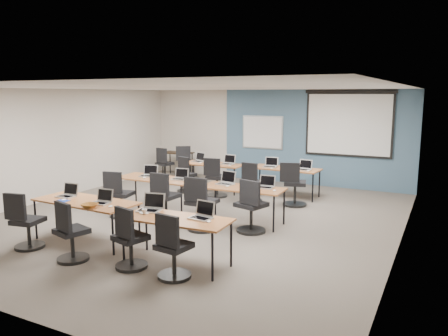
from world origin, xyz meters
The scene contains 57 objects.
floor centered at (0.00, 0.00, 0.00)m, with size 8.00×9.00×0.02m, color #6B6354.
ceiling centered at (0.00, 0.00, 2.70)m, with size 8.00×9.00×0.02m, color white.
wall_back centered at (0.00, 4.50, 1.35)m, with size 8.00×0.04×2.70m, color beige.
wall_left centered at (-4.00, 0.00, 1.35)m, with size 0.04×9.00×2.70m, color beige.
wall_right centered at (4.00, 0.00, 1.35)m, with size 0.04×9.00×2.70m, color beige.
blue_accent_panel centered at (1.25, 4.47, 1.35)m, with size 5.50×0.04×2.70m, color #3D5977.
whiteboard centered at (-0.30, 4.43, 1.45)m, with size 1.28×0.03×0.98m.
projector_screen centered at (2.20, 4.41, 1.89)m, with size 2.40×0.10×1.82m.
training_table_front_left centered at (-0.95, -2.11, 0.69)m, with size 1.90×0.79×0.73m.
training_table_front_right centered at (1.06, -2.30, 0.68)m, with size 1.69×0.70×0.73m.
training_table_mid_left centered at (-1.09, 0.18, 0.69)m, with size 1.82×0.76×0.73m.
training_table_mid_right centered at (1.04, 0.14, 0.68)m, with size 1.67×0.70×0.73m.
training_table_back_left centered at (-0.94, 2.53, 0.68)m, with size 1.68×0.70×0.73m.
training_table_back_right centered at (1.01, 2.75, 0.68)m, with size 1.74×0.72×0.73m.
laptop_0 centered at (-1.46, -2.03, 0.79)m, with size 0.31×0.27×0.24m.
mouse_0 centered at (-1.30, -2.27, 0.74)m, with size 0.06×0.10×0.03m, color white.
task_chair_0 centered at (-1.57, -2.88, 0.40)m, with size 0.49×0.49×0.97m.
laptop_1 centered at (-0.56, -2.13, 0.79)m, with size 0.31×0.27×0.24m.
mouse_1 centered at (-0.25, -2.26, 0.74)m, with size 0.06×0.09×0.03m, color white.
task_chair_1 centered at (-0.46, -2.96, 0.40)m, with size 0.50×0.49×0.98m.
laptop_2 centered at (0.47, -2.12, 0.80)m, with size 0.36×0.30×0.27m.
mouse_2 centered at (0.78, -2.31, 0.74)m, with size 0.06×0.10×0.03m, color white.
task_chair_2 centered at (0.54, -2.77, 0.40)m, with size 0.49×0.48×0.97m.
laptop_3 centered at (1.42, -2.13, 0.79)m, with size 0.33×0.28×0.25m.
mouse_3 centered at (1.61, -2.27, 0.74)m, with size 0.05×0.09×0.03m, color white.
task_chair_3 centered at (1.31, -2.78, 0.40)m, with size 0.48×0.48×0.96m.
laptop_4 centered at (-1.37, 0.27, 0.79)m, with size 0.33×0.28×0.25m.
mouse_4 centered at (-1.31, 0.03, 0.74)m, with size 0.06×0.09×0.03m, color white.
task_chair_4 centered at (-1.44, -0.67, 0.41)m, with size 0.51×0.51×0.99m.
laptop_5 centered at (-0.54, 0.28, 0.79)m, with size 0.31×0.26×0.24m.
mouse_5 centered at (-0.28, 0.10, 0.74)m, with size 0.06×0.09×0.03m, color white.
task_chair_5 centered at (-0.41, -0.50, 0.43)m, with size 0.55×0.55×1.03m.
laptop_6 centered at (0.60, 0.28, 0.80)m, with size 0.35×0.30×0.27m.
mouse_6 centered at (0.74, 0.07, 0.74)m, with size 0.06×0.10×0.03m, color white.
task_chair_6 centered at (0.54, -0.68, 0.44)m, with size 0.58×0.58×1.05m.
laptop_7 centered at (1.46, 0.33, 0.79)m, with size 0.32×0.27×0.24m.
mouse_7 centered at (1.72, 0.11, 0.74)m, with size 0.06×0.09×0.03m, color white.
task_chair_7 centered at (1.44, -0.37, 0.43)m, with size 0.56×0.55×1.03m.
laptop_8 centered at (-1.46, 2.66, 0.79)m, with size 0.33×0.28×0.25m.
mouse_8 centered at (-1.29, 2.47, 0.74)m, with size 0.06×0.10×0.04m, color white.
task_chair_8 centered at (-1.47, 1.98, 0.40)m, with size 0.49×0.48×0.97m.
laptop_9 centered at (-0.53, 2.63, 0.79)m, with size 0.33×0.28×0.25m.
mouse_9 centered at (-0.39, 2.43, 0.74)m, with size 0.06×0.10×0.04m, color white.
task_chair_9 centered at (-0.52, 1.89, 0.42)m, with size 0.53×0.53×1.01m.
laptop_10 centered at (0.63, 2.72, 0.79)m, with size 0.33×0.28×0.25m.
mouse_10 centered at (0.74, 2.49, 0.74)m, with size 0.05×0.09×0.03m, color white.
task_chair_10 centered at (0.51, 1.79, 0.40)m, with size 0.50×0.50×0.98m.
laptop_11 centered at (1.53, 2.70, 0.79)m, with size 0.33×0.28×0.25m.
mouse_11 centered at (1.67, 2.55, 0.74)m, with size 0.07×0.10×0.04m, color white.
task_chair_11 centered at (1.52, 1.92, 0.43)m, with size 0.57×0.56×1.03m.
blue_mousepad centered at (-1.29, -2.32, 0.73)m, with size 0.23×0.19×0.01m, color #1533A5.
snack_bowl centered at (-0.54, -2.44, 0.77)m, with size 0.31×0.31×0.08m, color #9D652C.
snack_plate centered at (0.47, -2.28, 0.74)m, with size 0.18×0.18×0.01m, color white.
coffee_cup centered at (0.52, -2.37, 0.77)m, with size 0.06×0.06×0.06m, color silver.
utility_table centered at (-3.00, 3.93, 0.66)m, with size 0.96×0.54×0.75m.
spare_chair_a centered at (-2.37, 3.58, 0.42)m, with size 0.62×0.55×1.02m.
spare_chair_b centered at (-3.03, 3.24, 0.40)m, with size 0.49×0.49×0.97m.
Camera 1 is at (4.60, -7.60, 2.56)m, focal length 35.00 mm.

